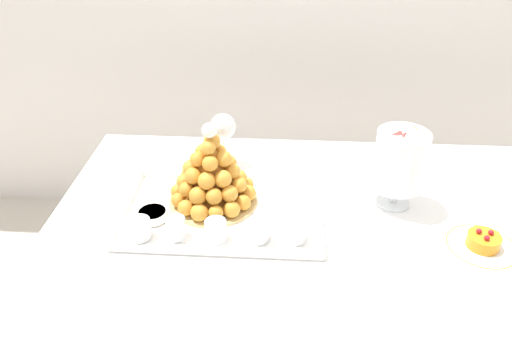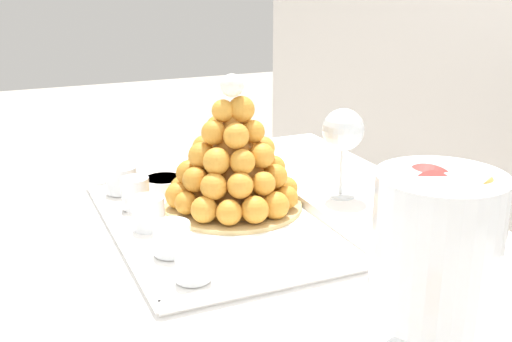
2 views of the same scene
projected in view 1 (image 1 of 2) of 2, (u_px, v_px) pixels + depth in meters
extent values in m
cylinder|color=brown|center=(138.00, 237.00, 1.95)|extent=(0.04, 0.04, 0.76)
cylinder|color=brown|center=(469.00, 251.00, 1.88)|extent=(0.04, 0.04, 0.76)
cube|color=brown|center=(309.00, 223.00, 1.40)|extent=(1.39, 0.87, 0.02)
cube|color=white|center=(309.00, 220.00, 1.39)|extent=(1.45, 0.93, 0.00)
cube|color=white|center=(304.00, 170.00, 1.85)|extent=(1.45, 0.01, 0.24)
cube|color=white|center=(64.00, 243.00, 1.49)|extent=(0.01, 0.93, 0.24)
cube|color=white|center=(223.00, 214.00, 1.41)|extent=(0.55, 0.35, 0.01)
cube|color=white|center=(214.00, 252.00, 1.25)|extent=(0.55, 0.01, 0.02)
cube|color=white|center=(229.00, 177.00, 1.55)|extent=(0.55, 0.01, 0.02)
cube|color=white|center=(127.00, 207.00, 1.41)|extent=(0.01, 0.35, 0.02)
cube|color=white|center=(321.00, 214.00, 1.38)|extent=(0.01, 0.35, 0.02)
cylinder|color=white|center=(223.00, 213.00, 1.40)|extent=(0.32, 0.32, 0.00)
cylinder|color=tan|center=(213.00, 200.00, 1.45)|extent=(0.26, 0.26, 0.01)
cone|color=#BB7527|center=(211.00, 170.00, 1.39)|extent=(0.17, 0.17, 0.20)
sphere|color=orange|center=(248.00, 193.00, 1.43)|extent=(0.05, 0.05, 0.05)
sphere|color=orange|center=(245.00, 185.00, 1.47)|extent=(0.05, 0.05, 0.05)
sphere|color=orange|center=(237.00, 179.00, 1.50)|extent=(0.04, 0.04, 0.04)
sphere|color=gold|center=(224.00, 174.00, 1.51)|extent=(0.04, 0.04, 0.04)
sphere|color=gold|center=(210.00, 174.00, 1.52)|extent=(0.04, 0.04, 0.04)
sphere|color=orange|center=(196.00, 177.00, 1.50)|extent=(0.04, 0.04, 0.04)
sphere|color=orange|center=(184.00, 183.00, 1.47)|extent=(0.05, 0.05, 0.05)
sphere|color=gold|center=(178.00, 191.00, 1.44)|extent=(0.04, 0.04, 0.04)
sphere|color=gold|center=(178.00, 200.00, 1.40)|extent=(0.04, 0.04, 0.04)
sphere|color=gold|center=(186.00, 208.00, 1.37)|extent=(0.05, 0.05, 0.05)
sphere|color=gold|center=(199.00, 212.00, 1.35)|extent=(0.05, 0.05, 0.05)
sphere|color=gold|center=(216.00, 213.00, 1.35)|extent=(0.04, 0.04, 0.04)
sphere|color=gold|center=(232.00, 209.00, 1.36)|extent=(0.05, 0.05, 0.05)
sphere|color=orange|center=(243.00, 202.00, 1.39)|extent=(0.05, 0.05, 0.05)
sphere|color=gold|center=(239.00, 177.00, 1.43)|extent=(0.04, 0.04, 0.04)
sphere|color=orange|center=(231.00, 170.00, 1.46)|extent=(0.04, 0.04, 0.04)
sphere|color=gold|center=(218.00, 166.00, 1.48)|extent=(0.04, 0.04, 0.04)
sphere|color=gold|center=(203.00, 168.00, 1.47)|extent=(0.04, 0.04, 0.04)
sphere|color=gold|center=(190.00, 173.00, 1.45)|extent=(0.05, 0.05, 0.05)
sphere|color=gold|center=(184.00, 182.00, 1.41)|extent=(0.04, 0.04, 0.04)
sphere|color=gold|center=(186.00, 189.00, 1.37)|extent=(0.04, 0.04, 0.04)
sphere|color=orange|center=(198.00, 196.00, 1.35)|extent=(0.05, 0.05, 0.05)
sphere|color=orange|center=(214.00, 196.00, 1.34)|extent=(0.05, 0.05, 0.05)
sphere|color=gold|center=(230.00, 193.00, 1.36)|extent=(0.05, 0.05, 0.05)
sphere|color=gold|center=(239.00, 185.00, 1.39)|extent=(0.05, 0.05, 0.05)
sphere|color=gold|center=(229.00, 163.00, 1.42)|extent=(0.05, 0.05, 0.05)
sphere|color=gold|center=(216.00, 158.00, 1.44)|extent=(0.04, 0.04, 0.04)
sphere|color=gold|center=(200.00, 161.00, 1.43)|extent=(0.05, 0.05, 0.05)
sphere|color=gold|center=(191.00, 168.00, 1.40)|extent=(0.05, 0.05, 0.05)
sphere|color=orange|center=(193.00, 176.00, 1.36)|extent=(0.05, 0.05, 0.05)
sphere|color=gold|center=(207.00, 181.00, 1.34)|extent=(0.05, 0.05, 0.05)
sphere|color=gold|center=(223.00, 179.00, 1.35)|extent=(0.05, 0.05, 0.05)
sphere|color=orange|center=(232.00, 171.00, 1.38)|extent=(0.05, 0.05, 0.05)
sphere|color=orange|center=(219.00, 151.00, 1.40)|extent=(0.04, 0.04, 0.04)
sphere|color=orange|center=(203.00, 152.00, 1.40)|extent=(0.05, 0.05, 0.05)
sphere|color=orange|center=(197.00, 159.00, 1.36)|extent=(0.04, 0.04, 0.04)
sphere|color=orange|center=(210.00, 164.00, 1.34)|extent=(0.04, 0.04, 0.04)
sphere|color=gold|center=(224.00, 159.00, 1.36)|extent=(0.05, 0.05, 0.05)
sphere|color=gold|center=(212.00, 142.00, 1.36)|extent=(0.05, 0.05, 0.05)
sphere|color=gold|center=(208.00, 148.00, 1.34)|extent=(0.04, 0.04, 0.04)
sphere|color=white|center=(209.00, 130.00, 1.33)|extent=(0.04, 0.04, 0.04)
cylinder|color=silver|center=(139.00, 229.00, 1.30)|extent=(0.06, 0.06, 0.05)
cylinder|color=brown|center=(140.00, 233.00, 1.31)|extent=(0.06, 0.06, 0.02)
cylinder|color=#8C603D|center=(139.00, 227.00, 1.30)|extent=(0.06, 0.06, 0.02)
sphere|color=brown|center=(138.00, 222.00, 1.30)|extent=(0.02, 0.02, 0.02)
cylinder|color=silver|center=(176.00, 228.00, 1.30)|extent=(0.05, 0.05, 0.06)
cylinder|color=gold|center=(176.00, 233.00, 1.31)|extent=(0.05, 0.05, 0.02)
cylinder|color=#EAC166|center=(175.00, 226.00, 1.29)|extent=(0.05, 0.05, 0.02)
sphere|color=brown|center=(175.00, 224.00, 1.28)|extent=(0.01, 0.01, 0.01)
cylinder|color=silver|center=(216.00, 230.00, 1.29)|extent=(0.06, 0.06, 0.06)
cylinder|color=brown|center=(216.00, 235.00, 1.30)|extent=(0.05, 0.05, 0.02)
cylinder|color=#8C603D|center=(216.00, 229.00, 1.29)|extent=(0.05, 0.05, 0.02)
sphere|color=brown|center=(215.00, 225.00, 1.28)|extent=(0.02, 0.02, 0.02)
cylinder|color=silver|center=(258.00, 231.00, 1.29)|extent=(0.06, 0.06, 0.05)
cylinder|color=brown|center=(258.00, 235.00, 1.30)|extent=(0.05, 0.05, 0.02)
cylinder|color=#8C603D|center=(258.00, 230.00, 1.29)|extent=(0.05, 0.05, 0.02)
sphere|color=brown|center=(255.00, 225.00, 1.29)|extent=(0.02, 0.02, 0.02)
cylinder|color=silver|center=(296.00, 231.00, 1.29)|extent=(0.05, 0.05, 0.05)
cylinder|color=brown|center=(296.00, 236.00, 1.30)|extent=(0.05, 0.05, 0.02)
cylinder|color=#8C603D|center=(296.00, 230.00, 1.29)|extent=(0.05, 0.05, 0.02)
sphere|color=brown|center=(299.00, 228.00, 1.27)|extent=(0.01, 0.01, 0.01)
cylinder|color=white|center=(152.00, 215.00, 1.37)|extent=(0.08, 0.08, 0.02)
cylinder|color=#F2CC59|center=(152.00, 212.00, 1.37)|extent=(0.08, 0.08, 0.00)
cylinder|color=white|center=(393.00, 202.00, 1.45)|extent=(0.10, 0.10, 0.01)
cylinder|color=white|center=(394.00, 193.00, 1.44)|extent=(0.02, 0.02, 0.06)
cylinder|color=white|center=(400.00, 160.00, 1.38)|extent=(0.14, 0.14, 0.17)
cylinder|color=yellow|center=(407.00, 181.00, 1.41)|extent=(0.07, 0.06, 0.05)
cylinder|color=#72B2E0|center=(395.00, 176.00, 1.43)|extent=(0.06, 0.05, 0.04)
cylinder|color=#9ED860|center=(384.00, 180.00, 1.41)|extent=(0.07, 0.06, 0.06)
cylinder|color=#E54C47|center=(398.00, 184.00, 1.39)|extent=(0.06, 0.05, 0.04)
cylinder|color=#9ED860|center=(404.00, 169.00, 1.41)|extent=(0.06, 0.05, 0.06)
cylinder|color=#72B2E0|center=(391.00, 166.00, 1.43)|extent=(0.05, 0.05, 0.05)
cylinder|color=#9ED860|center=(390.00, 175.00, 1.38)|extent=(0.07, 0.06, 0.06)
cylinder|color=#9ED860|center=(407.00, 176.00, 1.38)|extent=(0.06, 0.06, 0.05)
cylinder|color=yellow|center=(402.00, 159.00, 1.41)|extent=(0.05, 0.05, 0.04)
cylinder|color=brown|center=(390.00, 161.00, 1.40)|extent=(0.07, 0.06, 0.06)
cylinder|color=#72B2E0|center=(397.00, 168.00, 1.37)|extent=(0.08, 0.05, 0.08)
cylinder|color=#F9A54C|center=(405.00, 165.00, 1.38)|extent=(0.06, 0.05, 0.06)
cylinder|color=#F9A54C|center=(398.00, 149.00, 1.40)|extent=(0.06, 0.05, 0.06)
cylinder|color=#D199D8|center=(391.00, 156.00, 1.37)|extent=(0.06, 0.06, 0.06)
cylinder|color=#9ED860|center=(404.00, 162.00, 1.35)|extent=(0.06, 0.05, 0.05)
cylinder|color=#E54C47|center=(405.00, 156.00, 1.37)|extent=(0.05, 0.05, 0.05)
cylinder|color=#E54C47|center=(393.00, 145.00, 1.37)|extent=(0.06, 0.05, 0.06)
cylinder|color=brown|center=(399.00, 150.00, 1.35)|extent=(0.06, 0.06, 0.03)
cylinder|color=#E54C47|center=(411.00, 153.00, 1.33)|extent=(0.06, 0.06, 0.05)
cylinder|color=yellow|center=(407.00, 144.00, 1.38)|extent=(0.06, 0.05, 0.06)
cylinder|color=#E54C47|center=(394.00, 139.00, 1.35)|extent=(0.07, 0.05, 0.07)
cylinder|color=#E54C47|center=(406.00, 142.00, 1.33)|extent=(0.06, 0.05, 0.06)
cylinder|color=#F9A54C|center=(411.00, 135.00, 1.37)|extent=(0.06, 0.05, 0.05)
cylinder|color=white|center=(482.00, 247.00, 1.28)|extent=(0.18, 0.18, 0.01)
torus|color=gold|center=(482.00, 246.00, 1.28)|extent=(0.18, 0.18, 0.00)
cylinder|color=orange|center=(483.00, 241.00, 1.27)|extent=(0.08, 0.08, 0.03)
sphere|color=#A51923|center=(491.00, 233.00, 1.27)|extent=(0.01, 0.01, 0.01)
sphere|color=#A51923|center=(479.00, 231.00, 1.27)|extent=(0.01, 0.01, 0.01)
sphere|color=#A51923|center=(487.00, 238.00, 1.25)|extent=(0.01, 0.01, 0.01)
cylinder|color=silver|center=(224.00, 163.00, 1.65)|extent=(0.06, 0.06, 0.00)
cylinder|color=silver|center=(224.00, 150.00, 1.62)|extent=(0.01, 0.01, 0.10)
sphere|color=silver|center=(223.00, 126.00, 1.57)|extent=(0.08, 0.08, 0.08)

